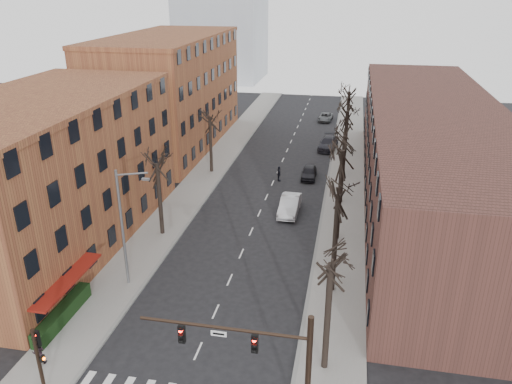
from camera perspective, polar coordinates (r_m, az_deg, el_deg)
The scene contains 24 objects.
sidewalk_left at distance 59.94m, azimuth -5.19°, elevation 2.68°, with size 4.00×90.00×0.15m, color gray.
sidewalk_right at distance 57.75m, azimuth 10.26°, elevation 1.61°, with size 4.00×90.00×0.15m, color gray.
building_left_near at distance 44.12m, azimuth -22.82°, elevation 1.64°, with size 12.00×26.00×12.00m, color brown.
building_left_far at distance 68.78m, azimuth -9.85°, elevation 11.07°, with size 12.00×28.00×14.00m, color brown.
building_right at distance 52.01m, azimuth 19.34°, elevation 4.04°, with size 12.00×50.00×10.00m, color #4A2922.
awning_left at distance 36.78m, azimuth -20.15°, elevation -12.86°, with size 1.20×7.00×0.15m, color maroon.
hedge at distance 35.79m, azimuth -21.24°, elevation -12.84°, with size 0.80×6.00×1.00m, color black.
tree_right_a at distance 30.86m, azimuth 7.79°, elevation -19.32°, with size 5.20×5.20×10.00m, color black, non-canonical shape.
tree_right_b at distance 37.20m, azimuth 8.64°, elevation -11.11°, with size 5.20×5.20×10.80m, color black, non-canonical shape.
tree_right_c at distance 44.09m, azimuth 9.20°, elevation -5.37°, with size 5.20×5.20×11.60m, color black, non-canonical shape.
tree_right_d at distance 51.30m, azimuth 9.60°, elevation -1.21°, with size 5.20×5.20×10.00m, color black, non-canonical shape.
tree_right_e at distance 58.71m, azimuth 9.90°, elevation 1.91°, with size 5.20×5.20×10.80m, color black, non-canonical shape.
tree_right_f at distance 66.26m, azimuth 10.13°, elevation 4.33°, with size 5.20×5.20×11.60m, color black, non-canonical shape.
tree_left_a at distance 45.13m, azimuth -10.62°, elevation -4.77°, with size 5.20×5.20×9.50m, color black, non-canonical shape.
tree_left_b at distance 58.96m, azimuth -5.08°, elevation 2.26°, with size 5.20×5.20×9.50m, color black, non-canonical shape.
signal_mast_arm at distance 24.33m, azimuth 2.20°, elevation -18.93°, with size 8.14×0.30×7.20m.
signal_pole_left at distance 29.58m, azimuth -23.58°, elevation -16.90°, with size 0.47×0.44×4.40m.
streetlight at distance 36.20m, azimuth -14.85°, elevation -3.51°, with size 2.45×0.22×9.03m.
silver_sedan at distance 48.10m, azimuth 3.87°, elevation -1.52°, with size 1.75×5.02×1.65m, color silver.
parked_car_near at distance 57.09m, azimuth 6.08°, elevation 2.26°, with size 1.63×4.05×1.38m, color black.
parked_car_mid at distance 67.64m, azimuth 8.26°, elevation 5.53°, with size 2.19×5.39×1.57m, color black.
parked_car_far at distance 81.98m, azimuth 7.94°, elevation 8.47°, with size 2.03×4.39×1.22m, color #55595D.
pedestrian_b at distance 32.74m, azimuth -23.60°, elevation -16.43°, with size 0.73×0.57×1.50m, color black.
pedestrian_crossing at distance 55.88m, azimuth 2.64°, elevation 2.10°, with size 1.02×0.42×1.74m, color black.
Camera 1 is at (8.07, -18.98, 20.59)m, focal length 35.00 mm.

